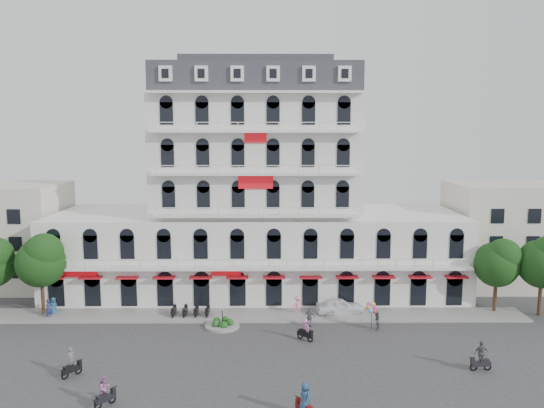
{
  "coord_description": "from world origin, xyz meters",
  "views": [
    {
      "loc": [
        1.27,
        -41.21,
        17.85
      ],
      "look_at": [
        1.64,
        10.0,
        11.0
      ],
      "focal_mm": 35.0,
      "sensor_mm": 36.0,
      "label": 1
    }
  ],
  "objects": [
    {
      "name": "pedestrian_mid",
      "position": [
        5.11,
        6.08,
        0.94
      ],
      "size": [
        1.19,
        0.8,
        1.87
      ],
      "primitive_type": "imported",
      "rotation": [
        0.0,
        0.0,
        2.8
      ],
      "color": "slate",
      "rests_on": "ground"
    },
    {
      "name": "parked_car",
      "position": [
        8.35,
        9.5,
        0.8
      ],
      "size": [
        4.93,
        2.56,
        1.6
      ],
      "primitive_type": "imported",
      "rotation": [
        0.0,
        0.0,
        1.72
      ],
      "color": "white",
      "rests_on": "ground"
    },
    {
      "name": "parked_scooter_row",
      "position": [
        -6.35,
        8.8,
        0.0
      ],
      "size": [
        4.4,
        1.8,
        1.1
      ],
      "primitive_type": null,
      "color": "black",
      "rests_on": "ground"
    },
    {
      "name": "ground",
      "position": [
        0.0,
        0.0,
        0.0
      ],
      "size": [
        120.0,
        120.0,
        0.0
      ],
      "primitive_type": "plane",
      "color": "#38383A",
      "rests_on": "ground"
    },
    {
      "name": "rider_east",
      "position": [
        3.57,
        -9.78,
        1.18
      ],
      "size": [
        1.16,
        1.45,
        2.32
      ],
      "rotation": [
        0.0,
        0.0,
        2.2
      ],
      "color": "maroon",
      "rests_on": "ground"
    },
    {
      "name": "tree_west_inner",
      "position": [
        -20.95,
        9.48,
        5.68
      ],
      "size": [
        4.76,
        4.76,
        8.25
      ],
      "color": "#382314",
      "rests_on": "ground"
    },
    {
      "name": "pedestrian_far",
      "position": [
        -20.0,
        8.41,
        0.96
      ],
      "size": [
        0.79,
        0.83,
        1.92
      ],
      "primitive_type": "imported",
      "rotation": [
        0.0,
        0.0,
        0.9
      ],
      "color": "navy",
      "rests_on": "ground"
    },
    {
      "name": "tree_east_outer",
      "position": [
        28.05,
        8.98,
        5.55
      ],
      "size": [
        4.65,
        4.65,
        8.05
      ],
      "color": "#382314",
      "rests_on": "ground"
    },
    {
      "name": "main_building",
      "position": [
        0.0,
        18.0,
        9.96
      ],
      "size": [
        45.0,
        15.0,
        25.8
      ],
      "color": "silver",
      "rests_on": "ground"
    },
    {
      "name": "traffic_island",
      "position": [
        -3.0,
        6.0,
        0.26
      ],
      "size": [
        3.2,
        3.2,
        1.6
      ],
      "color": "gray",
      "rests_on": "ground"
    },
    {
      "name": "balloon_vendor",
      "position": [
        11.01,
        5.34,
        1.26
      ],
      "size": [
        1.43,
        1.34,
        2.45
      ],
      "color": "#4E4F54",
      "rests_on": "ground"
    },
    {
      "name": "pedestrian_right",
      "position": [
        4.19,
        9.5,
        0.93
      ],
      "size": [
        1.39,
        1.13,
        1.87
      ],
      "primitive_type": "imported",
      "rotation": [
        0.0,
        0.0,
        3.57
      ],
      "color": "pink",
      "rests_on": "ground"
    },
    {
      "name": "flank_building_east",
      "position": [
        30.0,
        20.0,
        6.0
      ],
      "size": [
        14.0,
        10.0,
        12.0
      ],
      "primitive_type": "cube",
      "color": "beige",
      "rests_on": "ground"
    },
    {
      "name": "tree_east_inner",
      "position": [
        24.05,
        9.98,
        5.21
      ],
      "size": [
        4.4,
        4.37,
        7.57
      ],
      "color": "#382314",
      "rests_on": "ground"
    },
    {
      "name": "rider_southwest",
      "position": [
        -9.48,
        -8.33,
        1.07
      ],
      "size": [
        1.2,
        1.42,
        2.11
      ],
      "rotation": [
        0.0,
        0.0,
        0.91
      ],
      "color": "black",
      "rests_on": "ground"
    },
    {
      "name": "rider_west",
      "position": [
        -13.27,
        -3.99,
        1.05
      ],
      "size": [
        1.22,
        1.4,
        2.28
      ],
      "rotation": [
        0.0,
        0.0,
        0.89
      ],
      "color": "black",
      "rests_on": "ground"
    },
    {
      "name": "rider_northeast",
      "position": [
        17.35,
        -3.22,
        1.19
      ],
      "size": [
        1.7,
        0.54,
        2.36
      ],
      "rotation": [
        0.0,
        0.0,
        3.21
      ],
      "color": "#232127",
      "rests_on": "ground"
    },
    {
      "name": "flank_building_west",
      "position": [
        -30.0,
        20.0,
        6.0
      ],
      "size": [
        14.0,
        10.0,
        12.0
      ],
      "primitive_type": "cube",
      "color": "beige",
      "rests_on": "ground"
    },
    {
      "name": "rider_center",
      "position": [
        4.45,
        2.8,
        0.99
      ],
      "size": [
        1.35,
        1.26,
        1.94
      ],
      "rotation": [
        0.0,
        0.0,
        5.56
      ],
      "color": "black",
      "rests_on": "ground"
    },
    {
      "name": "pedestrian_left",
      "position": [
        -20.0,
        9.5,
        0.88
      ],
      "size": [
        0.92,
        0.66,
        1.76
      ],
      "primitive_type": "imported",
      "rotation": [
        0.0,
        0.0,
        -0.12
      ],
      "color": "#295A7C",
      "rests_on": "ground"
    },
    {
      "name": "sidewalk",
      "position": [
        0.0,
        9.0,
        0.08
      ],
      "size": [
        53.0,
        4.0,
        0.16
      ],
      "primitive_type": "cube",
      "color": "gray",
      "rests_on": "ground"
    }
  ]
}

